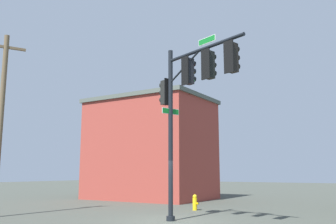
# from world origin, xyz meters

# --- Properties ---
(ground_plane) EXTENTS (120.00, 120.00, 0.00)m
(ground_plane) POSITION_xyz_m (0.00, 0.00, 0.00)
(ground_plane) COLOR #41463D
(signal_pole_assembly) EXTENTS (4.67, 1.90, 7.44)m
(signal_pole_assembly) POSITION_xyz_m (1.21, -0.40, 5.44)
(signal_pole_assembly) COLOR black
(signal_pole_assembly) RESTS_ON ground_plane
(utility_pole) EXTENTS (0.96, 1.64, 8.66)m
(utility_pole) POSITION_xyz_m (-7.50, -3.17, 4.51)
(utility_pole) COLOR brown
(utility_pole) RESTS_ON ground_plane
(fire_hydrant) EXTENTS (0.33, 0.24, 0.83)m
(fire_hydrant) POSITION_xyz_m (-1.14, 4.36, 0.41)
(fire_hydrant) COLOR yellow
(fire_hydrant) RESTS_ON ground_plane
(brick_building) EXTENTS (9.06, 6.56, 7.65)m
(brick_building) POSITION_xyz_m (-7.85, 9.84, 3.84)
(brick_building) COLOR #9A3C32
(brick_building) RESTS_ON ground_plane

